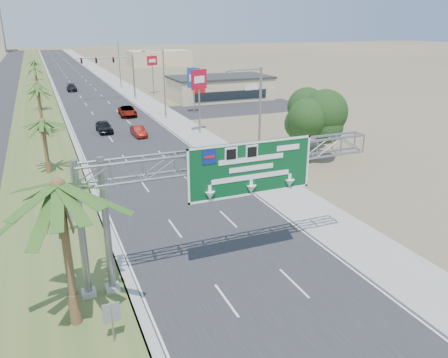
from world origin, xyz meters
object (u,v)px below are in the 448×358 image
Objects in this scene: car_right_lane at (127,111)px; pole_sign_red_far at (152,64)px; palm_near at (58,186)px; car_mid_lane at (139,131)px; signal_mast at (123,73)px; car_far at (72,88)px; pole_sign_blue at (194,79)px; pole_sign_red_near at (199,83)px; sign_gantry at (221,169)px; store_building at (220,88)px; car_left_lane at (104,127)px.

car_right_lane is 0.69× the size of pole_sign_red_far.
palm_near reaches higher than car_mid_lane.
signal_mast reaches higher than car_far.
pole_sign_red_near is at bearing -106.30° from pole_sign_blue.
sign_gantry is 4.34× the size of car_mid_lane.
pole_sign_red_near reaches higher than pole_sign_red_far.
car_right_lane is (-2.41, -15.34, -4.12)m from signal_mast.
pole_sign_red_far is at bearing 133.40° from store_building.
store_building reaches higher than car_mid_lane.
car_mid_lane is at bearing -107.32° from pole_sign_red_far.
car_left_lane is 0.61× the size of pole_sign_blue.
pole_sign_red_near reaches higher than signal_mast.
pole_sign_blue is at bearing 73.70° from pole_sign_red_near.
store_building is at bearing 51.42° from pole_sign_blue.
pole_sign_blue is (3.85, 13.16, -1.16)m from pole_sign_red_near.
pole_sign_red_near is at bearing 61.37° from palm_near.
car_left_lane is at bearing -106.36° from signal_mast.
car_left_lane is 10.86m from car_right_lane.
car_mid_lane is at bearing -97.26° from signal_mast.
pole_sign_blue is at bearing 42.46° from car_mid_lane.
sign_gantry is 2.02× the size of pole_sign_red_near.
pole_sign_blue is at bearing -87.54° from pole_sign_red_far.
pole_sign_blue reaches higher than car_far.
palm_near is 80.36m from car_far.
car_left_lane reaches higher than car_right_lane.
store_building reaches higher than car_far.
car_mid_lane is at bearing -83.89° from car_far.
pole_sign_red_far is (2.90, 35.21, -0.42)m from pole_sign_red_near.
pole_sign_red_near is (6.28, -15.21, 5.72)m from car_right_lane.
car_mid_lane is at bearing -91.36° from car_right_lane.
pole_sign_red_far is (14.81, -11.24, 5.33)m from car_far.
store_building reaches higher than car_left_lane.
pole_sign_red_near is at bearing -63.58° from car_right_lane.
pole_sign_red_near is (7.54, -1.71, 5.82)m from car_mid_lane.
pole_sign_red_near reaches higher than pole_sign_blue.
car_left_lane is 0.53× the size of pole_sign_red_near.
signal_mast is at bearing 97.22° from pole_sign_red_near.
car_left_lane is 13.75m from pole_sign_red_near.
palm_near is at bearing -115.37° from pole_sign_blue.
sign_gantry reaches higher than car_mid_lane.
pole_sign_red_far reaches higher than car_left_lane.
sign_gantry is 0.93× the size of store_building.
car_right_lane reaches higher than car_mid_lane.
car_left_lane is at bearing -115.44° from pole_sign_red_far.
pole_sign_blue is at bearing -66.06° from signal_mast.
car_mid_lane is 0.80× the size of car_far.
store_building is at bearing -40.79° from car_far.
car_mid_lane is 35.50m from pole_sign_red_far.
signal_mast is 2.33× the size of car_left_lane.
pole_sign_blue reaches higher than car_left_lane.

